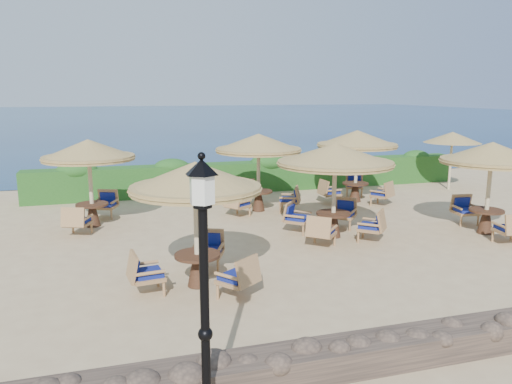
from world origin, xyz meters
The scene contains 12 objects.
ground centered at (0.00, 0.00, 0.00)m, with size 120.00×120.00×0.00m, color tan.
sea centered at (0.00, 70.00, 0.00)m, with size 160.00×160.00×0.00m, color #0B244C.
hedge centered at (0.00, 7.20, 0.60)m, with size 18.00×0.90×1.20m, color #1A4917.
stone_wall centered at (0.00, -6.20, 0.22)m, with size 15.00×0.65×0.44m, color brown.
lamp_post centered at (-4.80, -6.80, 1.55)m, with size 0.44×0.44×3.31m.
extra_parasol centered at (7.80, 5.20, 2.17)m, with size 2.30×2.30×2.41m.
cafe_set_0 centered at (-4.14, -2.35, 1.89)m, with size 2.80×2.79×2.65m.
cafe_set_1 centered at (0.15, 0.17, 1.92)m, with size 3.24×3.24×2.65m.
cafe_set_2 centered at (4.52, -0.75, 2.01)m, with size 2.82×2.87×2.65m.
cafe_set_3 centered at (-6.39, 3.28, 2.00)m, with size 2.73×2.87×2.65m.
cafe_set_4 centered at (-0.98, 3.76, 1.94)m, with size 2.92×2.92×2.65m.
cafe_set_5 centered at (2.91, 4.17, 1.94)m, with size 2.95×2.95×2.65m.
Camera 1 is at (-5.77, -12.24, 4.05)m, focal length 35.00 mm.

